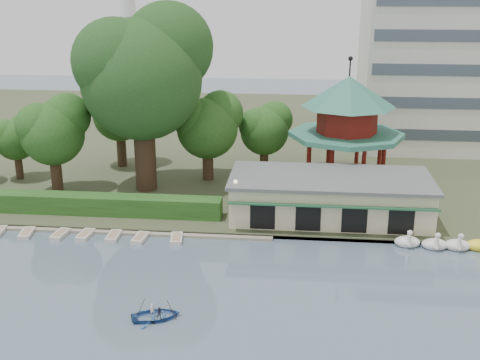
# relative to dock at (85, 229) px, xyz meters

# --- Properties ---
(ground_plane) EXTENTS (220.00, 220.00, 0.00)m
(ground_plane) POSITION_rel_dock_xyz_m (12.00, -17.20, -0.12)
(ground_plane) COLOR slate
(ground_plane) RESTS_ON ground
(shore) EXTENTS (220.00, 70.00, 0.40)m
(shore) POSITION_rel_dock_xyz_m (12.00, 34.80, 0.08)
(shore) COLOR #424930
(shore) RESTS_ON ground
(embankment) EXTENTS (220.00, 0.60, 0.30)m
(embankment) POSITION_rel_dock_xyz_m (12.00, 0.10, 0.03)
(embankment) COLOR gray
(embankment) RESTS_ON ground
(dock) EXTENTS (34.00, 1.60, 0.24)m
(dock) POSITION_rel_dock_xyz_m (0.00, 0.00, 0.00)
(dock) COLOR gray
(dock) RESTS_ON ground
(boathouse) EXTENTS (18.60, 9.39, 3.90)m
(boathouse) POSITION_rel_dock_xyz_m (22.00, 4.77, 2.25)
(boathouse) COLOR beige
(boathouse) RESTS_ON shore
(pavilion) EXTENTS (12.40, 12.40, 13.50)m
(pavilion) POSITION_rel_dock_xyz_m (24.00, 14.80, 7.36)
(pavilion) COLOR beige
(pavilion) RESTS_ON shore
(hedge) EXTENTS (30.00, 2.00, 1.80)m
(hedge) POSITION_rel_dock_xyz_m (-3.00, 3.30, 1.18)
(hedge) COLOR #28571E
(hedge) RESTS_ON shore
(lamp_post) EXTENTS (0.36, 0.36, 4.28)m
(lamp_post) POSITION_rel_dock_xyz_m (13.50, 1.80, 3.22)
(lamp_post) COLOR black
(lamp_post) RESTS_ON shore
(big_tree) EXTENTS (13.58, 12.65, 19.29)m
(big_tree) POSITION_rel_dock_xyz_m (3.17, 11.00, 12.91)
(big_tree) COLOR #3A281C
(big_tree) RESTS_ON shore
(small_trees) EXTENTS (39.34, 16.48, 10.32)m
(small_trees) POSITION_rel_dock_xyz_m (-1.23, 13.97, 6.31)
(small_trees) COLOR #3A281C
(small_trees) RESTS_ON shore
(swan_boats) EXTENTS (13.19, 2.12, 1.92)m
(swan_boats) POSITION_rel_dock_xyz_m (33.80, -0.64, 0.28)
(swan_boats) COLOR white
(swan_boats) RESTS_ON ground
(moored_rowboats) EXTENTS (24.55, 2.75, 0.36)m
(moored_rowboats) POSITION_rel_dock_xyz_m (-3.31, -1.40, 0.06)
(moored_rowboats) COLOR beige
(moored_rowboats) RESTS_ON ground
(rowboat_with_passengers) EXTENTS (5.37, 4.58, 2.01)m
(rowboat_with_passengers) POSITION_rel_dock_xyz_m (9.89, -14.09, 0.35)
(rowboat_with_passengers) COLOR #2E579B
(rowboat_with_passengers) RESTS_ON ground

